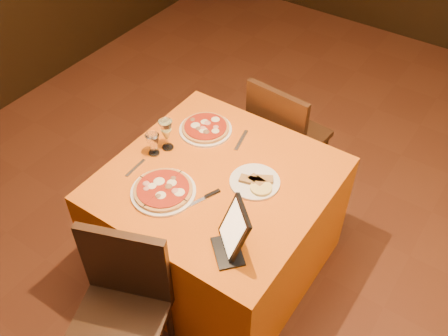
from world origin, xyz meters
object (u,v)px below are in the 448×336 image
Objects in this scene: water_glass at (153,144)px; tablet at (234,228)px; chair_main_near at (117,327)px; pizza_near at (163,191)px; pizza_far at (206,129)px; wine_glass at (167,134)px; main_table at (219,223)px; chair_main_far at (290,136)px.

tablet reaches higher than water_glass.
pizza_near is at bearing 85.21° from chair_main_near.
chair_main_near is 3.02× the size of pizza_far.
tablet reaches higher than pizza_near.
wine_glass is at bearing 92.17° from chair_main_near.
tablet is at bearing -27.50° from wine_glass.
tablet is (0.31, 0.51, 0.41)m from chair_main_near.
pizza_near is 1.73× the size of wine_glass.
tablet is (0.31, -0.32, 0.49)m from main_table.
main_table is at bearing 94.87° from chair_main_far.
chair_main_near is at bearing 94.87° from chair_main_far.
pizza_near is at bearing 86.08° from chair_main_far.
pizza_near is 0.35m from wine_glass.
chair_main_near is 0.68m from pizza_near.
pizza_far is at bearing 135.68° from main_table.
water_glass is at bearing -110.86° from pizza_far.
pizza_far is 2.32× the size of water_glass.
chair_main_far is at bearing 81.22° from pizza_near.
chair_main_near is at bearing -74.16° from pizza_near.
tablet reaches higher than pizza_far.
wine_glass is (-0.20, 0.28, 0.08)m from pizza_near.
chair_main_far is 4.79× the size of wine_glass.
chair_main_near is 0.94m from water_glass.
pizza_near is at bearing -123.74° from main_table.
wine_glass is (-0.09, -0.24, 0.08)m from pizza_far.
water_glass is at bearing -159.20° from tablet.
tablet is at bearing 110.03° from chair_main_far.
water_glass is at bearing 138.76° from pizza_near.
chair_main_near reaches higher than pizza_near.
main_table is at bearing 69.36° from chair_main_near.
water_glass is (-0.39, -0.86, 0.36)m from chair_main_far.
chair_main_far is (0.00, 1.64, 0.00)m from chair_main_near.
chair_main_near is at bearing -63.25° from water_glass.
wine_glass is at bearing -165.59° from tablet.
chair_main_near is 1.64m from chair_main_far.
chair_main_near is 7.00× the size of water_glass.
tablet reaches higher than chair_main_far.
pizza_near is 2.53× the size of water_glass.
main_table is 3.34× the size of pizza_near.
water_glass is at bearing 96.11° from chair_main_near.
wine_glass is 0.09m from water_glass.
pizza_near is (-0.16, -0.25, 0.39)m from main_table.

